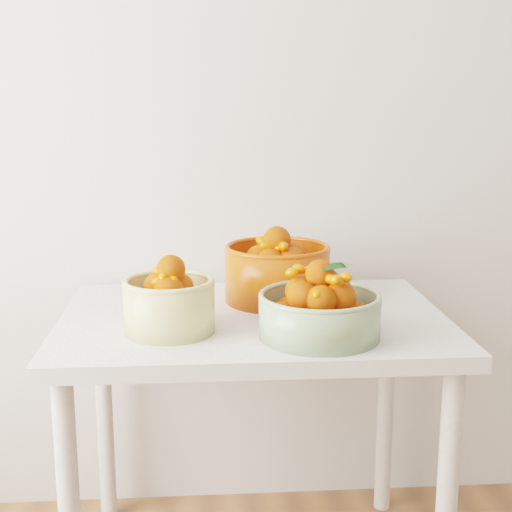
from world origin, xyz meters
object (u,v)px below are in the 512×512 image
object	(u,v)px
table	(253,350)
bowl_green	(319,310)
bowl_orange	(277,271)
bowl_cream	(169,303)

from	to	relation	value
table	bowl_green	distance (m)	0.29
table	bowl_orange	distance (m)	0.24
table	bowl_cream	xyz separation A→B (m)	(-0.21, -0.12, 0.17)
table	bowl_green	size ratio (longest dim) A/B	2.62
bowl_cream	bowl_green	distance (m)	0.36
table	bowl_cream	world-z (taller)	bowl_cream
bowl_orange	bowl_cream	bearing A→B (deg)	-137.92
table	bowl_orange	xyz separation A→B (m)	(0.08, 0.14, 0.18)
bowl_green	table	bearing A→B (deg)	127.40
bowl_cream	bowl_orange	xyz separation A→B (m)	(0.29, 0.26, 0.01)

